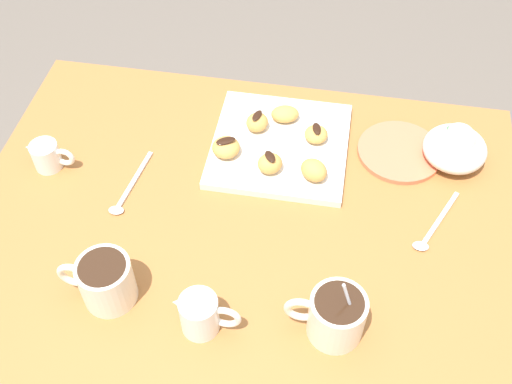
# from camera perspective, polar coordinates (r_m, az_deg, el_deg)

# --- Properties ---
(dining_table) EXTENTS (0.99, 0.76, 0.75)m
(dining_table) POSITION_cam_1_polar(r_m,az_deg,el_deg) (1.22, -1.22, -6.95)
(dining_table) COLOR #A36633
(dining_table) RESTS_ON ground_plane
(pastry_plate_square) EXTENTS (0.26, 0.26, 0.02)m
(pastry_plate_square) POSITION_cam_1_polar(r_m,az_deg,el_deg) (1.21, 2.21, 4.32)
(pastry_plate_square) COLOR white
(pastry_plate_square) RESTS_ON dining_table
(coffee_mug_cream_left) EXTENTS (0.12, 0.09, 0.13)m
(coffee_mug_cream_left) POSITION_cam_1_polar(r_m,az_deg,el_deg) (0.95, 7.31, -11.16)
(coffee_mug_cream_left) COLOR silver
(coffee_mug_cream_left) RESTS_ON dining_table
(coffee_mug_cream_right) EXTENTS (0.12, 0.09, 0.09)m
(coffee_mug_cream_right) POSITION_cam_1_polar(r_m,az_deg,el_deg) (1.01, -13.72, -7.88)
(coffee_mug_cream_right) COLOR silver
(coffee_mug_cream_right) RESTS_ON dining_table
(cream_pitcher_white) EXTENTS (0.10, 0.06, 0.07)m
(cream_pitcher_white) POSITION_cam_1_polar(r_m,az_deg,el_deg) (0.96, -5.13, -11.06)
(cream_pitcher_white) COLOR white
(cream_pitcher_white) RESTS_ON dining_table
(ice_cream_bowl) EXTENTS (0.12, 0.12, 0.09)m
(ice_cream_bowl) POSITION_cam_1_polar(r_m,az_deg,el_deg) (1.23, 17.87, 3.98)
(ice_cream_bowl) COLOR white
(ice_cream_bowl) RESTS_ON dining_table
(chocolate_sauce_pitcher) EXTENTS (0.09, 0.05, 0.06)m
(chocolate_sauce_pitcher) POSITION_cam_1_polar(r_m,az_deg,el_deg) (1.23, -18.71, 3.27)
(chocolate_sauce_pitcher) COLOR white
(chocolate_sauce_pitcher) RESTS_ON dining_table
(saucer_coral_left) EXTENTS (0.16, 0.16, 0.01)m
(saucer_coral_left) POSITION_cam_1_polar(r_m,az_deg,el_deg) (1.24, 13.06, 3.62)
(saucer_coral_left) COLOR #E5704C
(saucer_coral_left) RESTS_ON dining_table
(loose_spoon_near_saucer) EXTENTS (0.08, 0.15, 0.01)m
(loose_spoon_near_saucer) POSITION_cam_1_polar(r_m,az_deg,el_deg) (1.13, 15.95, -3.34)
(loose_spoon_near_saucer) COLOR silver
(loose_spoon_near_saucer) RESTS_ON dining_table
(loose_spoon_by_plate) EXTENTS (0.04, 0.16, 0.01)m
(loose_spoon_by_plate) POSITION_cam_1_polar(r_m,az_deg,el_deg) (1.16, -11.69, 0.10)
(loose_spoon_by_plate) COLOR silver
(loose_spoon_by_plate) RESTS_ON dining_table
(beignet_0) EXTENTS (0.06, 0.06, 0.03)m
(beignet_0) POSITION_cam_1_polar(r_m,az_deg,el_deg) (1.14, 1.29, 2.64)
(beignet_0) COLOR #D19347
(beignet_0) RESTS_ON pastry_plate_square
(chocolate_drizzle_0) EXTENTS (0.03, 0.03, 0.00)m
(chocolate_drizzle_0) POSITION_cam_1_polar(r_m,az_deg,el_deg) (1.13, 1.31, 3.29)
(chocolate_drizzle_0) COLOR black
(chocolate_drizzle_0) RESTS_ON beignet_0
(beignet_1) EXTENTS (0.06, 0.06, 0.03)m
(beignet_1) POSITION_cam_1_polar(r_m,az_deg,el_deg) (1.18, -2.77, 4.12)
(beignet_1) COLOR #D19347
(beignet_1) RESTS_ON pastry_plate_square
(chocolate_drizzle_1) EXTENTS (0.04, 0.03, 0.00)m
(chocolate_drizzle_1) POSITION_cam_1_polar(r_m,az_deg,el_deg) (1.16, -2.81, 4.73)
(chocolate_drizzle_1) COLOR black
(chocolate_drizzle_1) RESTS_ON beignet_1
(beignet_2) EXTENTS (0.05, 0.05, 0.03)m
(beignet_2) POSITION_cam_1_polar(r_m,az_deg,el_deg) (1.21, 5.55, 5.30)
(beignet_2) COLOR #D19347
(beignet_2) RESTS_ON pastry_plate_square
(chocolate_drizzle_2) EXTENTS (0.02, 0.03, 0.00)m
(chocolate_drizzle_2) POSITION_cam_1_polar(r_m,az_deg,el_deg) (1.20, 5.61, 5.84)
(chocolate_drizzle_2) COLOR black
(chocolate_drizzle_2) RESTS_ON beignet_2
(beignet_3) EXTENTS (0.06, 0.05, 0.03)m
(beignet_3) POSITION_cam_1_polar(r_m,az_deg,el_deg) (1.24, 2.68, 7.18)
(beignet_3) COLOR #D19347
(beignet_3) RESTS_ON pastry_plate_square
(beignet_4) EXTENTS (0.06, 0.06, 0.03)m
(beignet_4) POSITION_cam_1_polar(r_m,az_deg,el_deg) (1.22, 0.10, 6.43)
(beignet_4) COLOR #D19347
(beignet_4) RESTS_ON pastry_plate_square
(chocolate_drizzle_4) EXTENTS (0.02, 0.03, 0.00)m
(chocolate_drizzle_4) POSITION_cam_1_polar(r_m,az_deg,el_deg) (1.21, 0.10, 7.06)
(chocolate_drizzle_4) COLOR black
(chocolate_drizzle_4) RESTS_ON beignet_4
(beignet_5) EXTENTS (0.07, 0.07, 0.04)m
(beignet_5) POSITION_cam_1_polar(r_m,az_deg,el_deg) (1.14, 5.34, 2.01)
(beignet_5) COLOR #D19347
(beignet_5) RESTS_ON pastry_plate_square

